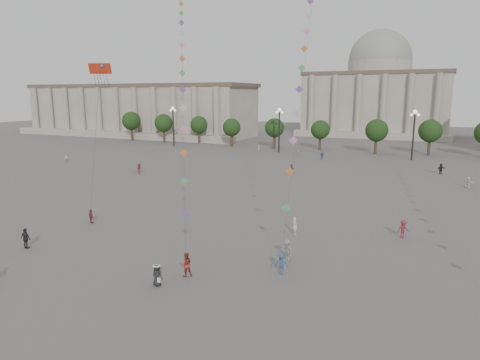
% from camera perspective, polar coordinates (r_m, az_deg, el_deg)
% --- Properties ---
extents(ground, '(360.00, 360.00, 0.00)m').
position_cam_1_polar(ground, '(36.21, -9.54, -11.29)').
color(ground, '#585653').
rests_on(ground, ground).
extents(hall_west, '(84.00, 26.22, 17.20)m').
position_cam_1_polar(hall_west, '(153.65, -13.47, 9.04)').
color(hall_west, gray).
rests_on(hall_west, ground).
extents(hall_central, '(48.30, 34.30, 35.50)m').
position_cam_1_polar(hall_central, '(157.92, 17.86, 10.98)').
color(hall_central, gray).
rests_on(hall_central, ground).
extents(tree_row, '(137.12, 5.12, 8.00)m').
position_cam_1_polar(tree_row, '(107.58, 14.28, 6.52)').
color(tree_row, '#3B2B1D').
rests_on(tree_row, ground).
extents(lamp_post_far_west, '(2.00, 0.90, 10.65)m').
position_cam_1_polar(lamp_post_far_west, '(116.84, -8.91, 8.05)').
color(lamp_post_far_west, '#262628').
rests_on(lamp_post_far_west, ground).
extents(lamp_post_mid_west, '(2.00, 0.90, 10.65)m').
position_cam_1_polar(lamp_post_mid_west, '(103.50, 5.26, 7.73)').
color(lamp_post_mid_west, '#262628').
rests_on(lamp_post_mid_west, ground).
extents(lamp_post_mid_east, '(2.00, 0.90, 10.65)m').
position_cam_1_polar(lamp_post_mid_east, '(97.85, 22.20, 6.73)').
color(lamp_post_mid_east, '#262628').
rests_on(lamp_post_mid_east, ground).
extents(person_crowd_0, '(1.09, 0.66, 1.73)m').
position_cam_1_polar(person_crowd_0, '(93.49, 10.88, 3.19)').
color(person_crowd_0, navy).
rests_on(person_crowd_0, ground).
extents(person_crowd_1, '(1.11, 1.18, 1.93)m').
position_cam_1_polar(person_crowd_1, '(96.08, -22.11, 2.83)').
color(person_crowd_1, silver).
rests_on(person_crowd_1, ground).
extents(person_crowd_2, '(0.82, 1.30, 1.92)m').
position_cam_1_polar(person_crowd_2, '(77.07, -13.28, 1.44)').
color(person_crowd_2, maroon).
rests_on(person_crowd_2, ground).
extents(person_crowd_4, '(1.36, 1.83, 1.92)m').
position_cam_1_polar(person_crowd_4, '(98.51, 7.94, 3.74)').
color(person_crowd_4, '#B6B5B1').
rests_on(person_crowd_4, ground).
extents(person_crowd_6, '(1.42, 1.25, 1.91)m').
position_cam_1_polar(person_crowd_6, '(36.66, 6.26, -9.29)').
color(person_crowd_6, slate).
rests_on(person_crowd_6, ground).
extents(person_crowd_7, '(1.53, 1.32, 1.66)m').
position_cam_1_polar(person_crowd_7, '(72.81, 28.16, -0.29)').
color(person_crowd_7, silver).
rests_on(person_crowd_7, ground).
extents(person_crowd_8, '(1.33, 1.21, 1.80)m').
position_cam_1_polar(person_crowd_8, '(44.99, 20.92, -6.14)').
color(person_crowd_8, maroon).
rests_on(person_crowd_8, ground).
extents(person_crowd_9, '(1.63, 1.72, 1.93)m').
position_cam_1_polar(person_crowd_9, '(83.15, 25.21, 1.37)').
color(person_crowd_9, black).
rests_on(person_crowd_9, ground).
extents(person_crowd_10, '(0.71, 0.81, 1.86)m').
position_cam_1_polar(person_crowd_10, '(102.77, 2.52, 4.14)').
color(person_crowd_10, '#AEAFAB').
rests_on(person_crowd_10, ground).
extents(person_crowd_12, '(1.37, 1.55, 1.70)m').
position_cam_1_polar(person_crowd_12, '(76.78, 6.94, 1.54)').
color(person_crowd_12, slate).
rests_on(person_crowd_12, ground).
extents(person_crowd_13, '(0.79, 0.76, 1.83)m').
position_cam_1_polar(person_crowd_13, '(43.25, 7.31, -6.13)').
color(person_crowd_13, silver).
rests_on(person_crowd_13, ground).
extents(tourist_0, '(1.00, 0.69, 1.58)m').
position_cam_1_polar(tourist_0, '(49.46, -19.24, -4.59)').
color(tourist_0, maroon).
rests_on(tourist_0, ground).
extents(tourist_1, '(1.13, 0.49, 1.91)m').
position_cam_1_polar(tourist_1, '(43.85, -26.66, -6.98)').
color(tourist_1, '#222228').
rests_on(tourist_1, ground).
extents(kite_flyer_0, '(1.18, 1.16, 1.92)m').
position_cam_1_polar(kite_flyer_0, '(33.86, -7.20, -11.10)').
color(kite_flyer_0, maroon).
rests_on(kite_flyer_0, ground).
extents(kite_flyer_1, '(1.24, 0.85, 1.77)m').
position_cam_1_polar(kite_flyer_1, '(34.08, 5.52, -11.05)').
color(kite_flyer_1, navy).
rests_on(kite_flyer_1, ground).
extents(hat_person, '(0.84, 0.60, 1.69)m').
position_cam_1_polar(hat_person, '(32.64, -11.00, -12.27)').
color(hat_person, black).
rests_on(hat_person, ground).
extents(dragon_kite, '(2.36, 1.40, 15.38)m').
position_cam_1_polar(dragon_kite, '(46.12, -18.10, 12.96)').
color(dragon_kite, red).
rests_on(dragon_kite, ground).
extents(kite_train_west, '(32.35, 51.62, 76.21)m').
position_cam_1_polar(kite_train_west, '(64.90, -7.83, 21.56)').
color(kite_train_west, '#3F3F3F').
rests_on(kite_train_west, ground).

